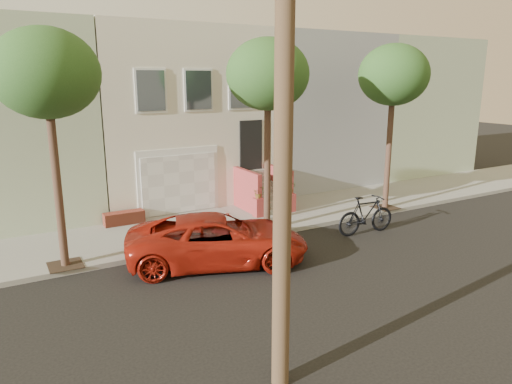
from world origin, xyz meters
TOP-DOWN VIEW (x-y plane):
  - ground at (0.00, 0.00)m, footprint 90.00×90.00m
  - sidewalk at (0.00, 5.35)m, footprint 40.00×3.70m
  - house_row at (0.00, 11.19)m, footprint 33.10×11.70m
  - tree_left at (-5.50, 3.90)m, footprint 2.70×2.57m
  - tree_mid at (1.00, 3.90)m, footprint 2.70×2.57m
  - tree_right at (6.50, 3.90)m, footprint 2.70×2.57m
  - pickup_truck at (-1.60, 2.29)m, footprint 5.61×3.96m
  - motorcycle at (3.89, 2.18)m, footprint 2.26×0.80m

SIDE VIEW (x-z plane):
  - ground at x=0.00m, z-range 0.00..0.00m
  - sidewalk at x=0.00m, z-range 0.00..0.15m
  - motorcycle at x=3.89m, z-range 0.00..1.33m
  - pickup_truck at x=-1.60m, z-range 0.00..1.42m
  - house_row at x=0.00m, z-range 0.14..7.14m
  - tree_left at x=-5.50m, z-range 2.11..8.41m
  - tree_mid at x=1.00m, z-range 2.11..8.41m
  - tree_right at x=6.50m, z-range 2.11..8.41m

